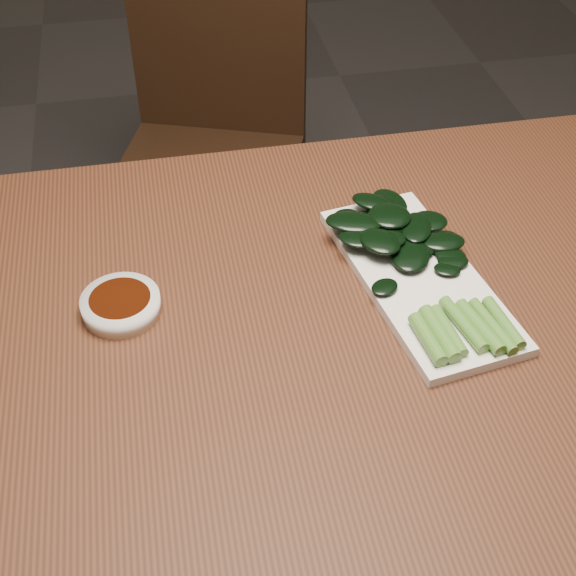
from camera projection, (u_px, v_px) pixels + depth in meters
The scene contains 5 objects.
table at pixel (310, 364), 1.02m from camera, with size 1.40×0.80×0.75m.
chair_far at pixel (212, 136), 1.78m from camera, with size 0.50×0.50×0.89m.
sauce_bowl at pixel (121, 304), 0.98m from camera, with size 0.10×0.10×0.02m.
serving_plate at pixel (419, 278), 1.02m from camera, with size 0.19×0.35×0.01m.
gai_lan at pixel (409, 250), 1.03m from camera, with size 0.19×0.33×0.03m.
Camera 1 is at (-0.16, -0.67, 1.44)m, focal length 50.00 mm.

